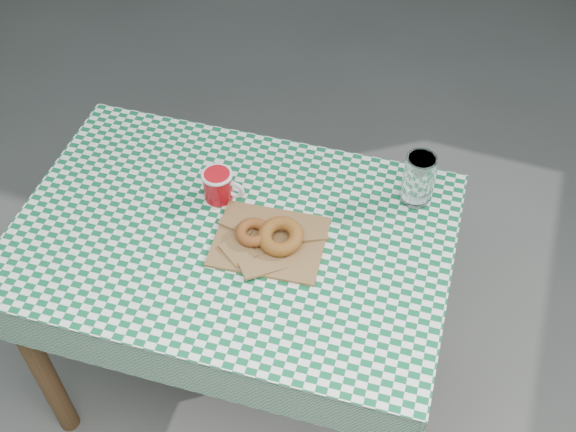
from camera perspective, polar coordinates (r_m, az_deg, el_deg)
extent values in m
plane|color=#53524D|center=(2.39, 0.77, -14.15)|extent=(60.00, 60.00, 0.00)
cube|color=brown|center=(2.09, -4.01, -8.11)|extent=(1.14, 0.80, 0.75)
cube|color=#0E5D34|center=(1.79, -4.65, -1.42)|extent=(1.16, 0.82, 0.01)
cube|color=olive|center=(1.76, -1.53, -2.04)|extent=(0.30, 0.25, 0.01)
torus|color=brown|center=(1.75, -2.87, -1.33)|extent=(0.10, 0.10, 0.03)
torus|color=#8E5B1D|center=(1.73, -0.62, -1.66)|extent=(0.14, 0.14, 0.04)
cylinder|color=white|center=(1.84, 10.56, 3.00)|extent=(0.10, 0.10, 0.15)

